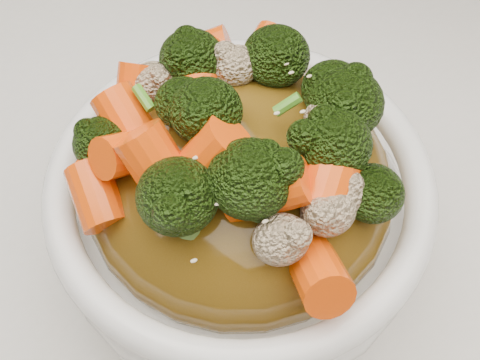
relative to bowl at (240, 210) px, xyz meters
name	(u,v)px	position (x,y,z in m)	size (l,w,h in m)	color
tablecloth	(309,286)	(0.04, -0.04, -0.07)	(1.20, 0.80, 0.04)	silver
bowl	(240,210)	(0.00, 0.00, 0.00)	(0.23, 0.23, 0.09)	white
sauce_base	(240,183)	(0.00, 0.00, 0.03)	(0.19, 0.19, 0.10)	#5A3E0F
carrots	(240,110)	(0.00, 0.00, 0.10)	(0.19, 0.19, 0.05)	#FE5108
broccoli	(240,111)	(0.00, 0.00, 0.10)	(0.19, 0.19, 0.05)	black
cauliflower	(240,114)	(0.00, 0.00, 0.10)	(0.19, 0.19, 0.04)	#C8AF89
scallions	(240,109)	(0.00, 0.00, 0.10)	(0.14, 0.14, 0.02)	#478B20
sesame_seeds	(240,109)	(0.00, 0.00, 0.10)	(0.17, 0.17, 0.01)	beige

